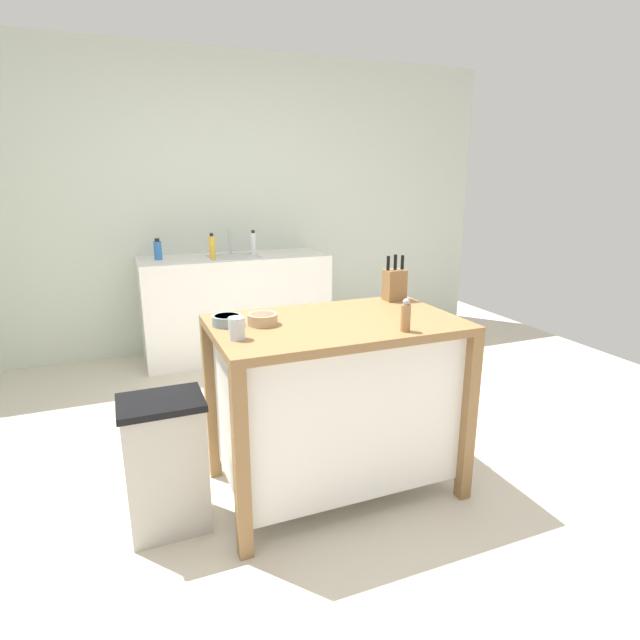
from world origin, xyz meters
TOP-DOWN VIEW (x-y plane):
  - ground_plane at (0.00, 0.00)m, footprint 6.55×6.55m
  - wall_back at (0.00, 2.53)m, footprint 5.55×0.10m
  - kitchen_island at (0.15, -0.04)m, footprint 1.17×0.72m
  - knife_block at (0.61, 0.22)m, footprint 0.11×0.09m
  - bowl_stoneware_deep at (-0.35, 0.07)m, footprint 0.14×0.14m
  - bowl_ceramic_wide at (-0.20, 0.02)m, footprint 0.14×0.14m
  - drinking_cup at (-0.36, -0.15)m, footprint 0.07×0.07m
  - pepper_grinder at (0.36, -0.32)m, footprint 0.04×0.04m
  - trash_bin at (-0.68, -0.05)m, footprint 0.36×0.28m
  - sink_counter at (0.16, 2.18)m, footprint 1.60×0.60m
  - sink_faucet at (0.16, 2.32)m, footprint 0.02×0.02m
  - bottle_spray_cleaner at (-0.04, 2.11)m, footprint 0.05×0.05m
  - bottle_dish_soap at (-0.46, 2.21)m, footprint 0.06×0.06m
  - bottle_hand_soap at (0.34, 2.19)m, footprint 0.05×0.05m

SIDE VIEW (x-z plane):
  - ground_plane at x=0.00m, z-range 0.00..0.00m
  - trash_bin at x=-0.68m, z-range 0.00..0.63m
  - sink_counter at x=0.16m, z-range 0.00..0.89m
  - kitchen_island at x=0.15m, z-range 0.05..0.95m
  - bowl_stoneware_deep at x=-0.35m, z-range 0.89..0.94m
  - bowl_ceramic_wide at x=-0.20m, z-range 0.89..0.94m
  - drinking_cup at x=-0.36m, z-range 0.89..0.99m
  - pepper_grinder at x=0.36m, z-range 0.89..1.04m
  - bottle_dish_soap at x=-0.46m, z-range 0.88..1.06m
  - knife_block at x=0.61m, z-range 0.86..1.11m
  - bottle_spray_cleaner at x=-0.04m, z-range 0.88..1.09m
  - bottle_hand_soap at x=0.34m, z-range 0.88..1.10m
  - sink_faucet at x=0.16m, z-range 0.89..1.11m
  - wall_back at x=0.00m, z-range 0.00..2.60m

